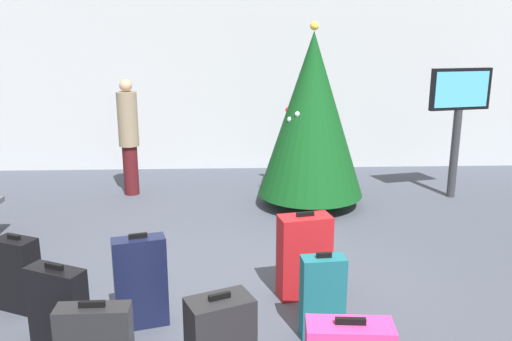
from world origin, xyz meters
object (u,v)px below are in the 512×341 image
at_px(flight_info_kiosk, 459,107).
at_px(suitcase_7, 18,274).
at_px(holiday_tree, 312,115).
at_px(traveller_0, 129,134).
at_px(suitcase_3, 141,282).
at_px(suitcase_2, 58,308).
at_px(suitcase_0, 322,297).
at_px(suitcase_5, 304,256).

relative_size(flight_info_kiosk, suitcase_7, 2.71).
bearing_deg(flight_info_kiosk, holiday_tree, -171.63).
height_order(traveller_0, suitcase_7, traveller_0).
relative_size(holiday_tree, suitcase_3, 3.09).
bearing_deg(suitcase_2, suitcase_3, 25.68).
bearing_deg(suitcase_0, suitcase_3, 171.46).
distance_m(suitcase_0, suitcase_3, 1.50).
height_order(flight_info_kiosk, suitcase_2, flight_info_kiosk).
distance_m(suitcase_2, suitcase_7, 0.80).
xyz_separation_m(flight_info_kiosk, suitcase_0, (-2.54, -3.66, -1.00)).
height_order(holiday_tree, suitcase_2, holiday_tree).
relative_size(suitcase_3, suitcase_7, 1.17).
bearing_deg(flight_info_kiosk, suitcase_2, -141.09).
distance_m(suitcase_5, suitcase_7, 2.55).
relative_size(flight_info_kiosk, suitcase_3, 2.32).
height_order(flight_info_kiosk, traveller_0, flight_info_kiosk).
bearing_deg(suitcase_5, suitcase_2, -159.69).
xyz_separation_m(suitcase_0, suitcase_7, (-2.60, 0.54, -0.01)).
height_order(suitcase_2, suitcase_7, suitcase_7).
height_order(holiday_tree, suitcase_5, holiday_tree).
relative_size(traveller_0, suitcase_7, 2.47).
bearing_deg(suitcase_5, suitcase_0, -85.00).
distance_m(traveller_0, suitcase_5, 4.01).
xyz_separation_m(holiday_tree, traveller_0, (-2.63, 0.65, -0.37)).
relative_size(suitcase_0, suitcase_3, 0.88).
distance_m(flight_info_kiosk, suitcase_3, 5.37).
height_order(traveller_0, suitcase_0, traveller_0).
bearing_deg(flight_info_kiosk, traveller_0, 176.02).
bearing_deg(traveller_0, suitcase_5, -56.41).
bearing_deg(suitcase_0, holiday_tree, 83.64).
xyz_separation_m(flight_info_kiosk, suitcase_2, (-4.61, -3.72, -1.01)).
relative_size(holiday_tree, flight_info_kiosk, 1.33).
distance_m(holiday_tree, traveller_0, 2.74).
height_order(holiday_tree, flight_info_kiosk, holiday_tree).
distance_m(traveller_0, suitcase_3, 3.89).
bearing_deg(traveller_0, flight_info_kiosk, -3.98).
distance_m(flight_info_kiosk, suitcase_2, 6.01).
bearing_deg(suitcase_7, suitcase_5, 3.27).
xyz_separation_m(holiday_tree, suitcase_7, (-2.97, -2.80, -0.96)).
distance_m(holiday_tree, suitcase_7, 4.20).
relative_size(holiday_tree, suitcase_0, 3.51).
bearing_deg(suitcase_0, traveller_0, 119.50).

